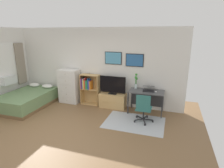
% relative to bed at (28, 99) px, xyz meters
% --- Properties ---
extents(ground_plane, '(7.20, 7.20, 0.00)m').
position_rel_bed_xyz_m(ground_plane, '(2.19, -1.35, -0.25)').
color(ground_plane, brown).
extents(wall_back_with_posters, '(6.12, 0.09, 2.70)m').
position_rel_bed_xyz_m(wall_back_with_posters, '(2.20, 1.08, 1.10)').
color(wall_back_with_posters, silver).
rests_on(wall_back_with_posters, ground_plane).
extents(area_rug, '(1.70, 1.20, 0.01)m').
position_rel_bed_xyz_m(area_rug, '(3.85, -0.06, -0.25)').
color(area_rug, '#B2B7BC').
rests_on(area_rug, ground_plane).
extents(bed, '(1.40, 2.06, 0.62)m').
position_rel_bed_xyz_m(bed, '(0.00, 0.00, 0.00)').
color(bed, brown).
rests_on(bed, ground_plane).
extents(dresser, '(0.73, 0.46, 1.24)m').
position_rel_bed_xyz_m(dresser, '(1.22, 0.80, 0.37)').
color(dresser, silver).
rests_on(dresser, ground_plane).
extents(bookshelf, '(0.68, 0.30, 1.10)m').
position_rel_bed_xyz_m(bookshelf, '(1.98, 0.87, 0.39)').
color(bookshelf, tan).
rests_on(bookshelf, ground_plane).
extents(tv_stand, '(0.91, 0.41, 0.50)m').
position_rel_bed_xyz_m(tv_stand, '(2.90, 0.82, -0.00)').
color(tv_stand, tan).
rests_on(tv_stand, ground_plane).
extents(television, '(0.90, 0.16, 0.62)m').
position_rel_bed_xyz_m(television, '(2.90, 0.80, 0.56)').
color(television, black).
rests_on(television, tv_stand).
extents(desk, '(1.10, 0.58, 0.74)m').
position_rel_bed_xyz_m(desk, '(4.05, 0.81, 0.35)').
color(desk, '#4C4C4F').
rests_on(desk, ground_plane).
extents(office_chair, '(0.56, 0.58, 0.86)m').
position_rel_bed_xyz_m(office_chair, '(4.08, 0.02, 0.21)').
color(office_chair, '#232326').
rests_on(office_chair, ground_plane).
extents(laptop, '(0.39, 0.42, 0.16)m').
position_rel_bed_xyz_m(laptop, '(4.10, 0.81, 0.55)').
color(laptop, black).
rests_on(laptop, desk).
extents(computer_mouse, '(0.06, 0.10, 0.03)m').
position_rel_bed_xyz_m(computer_mouse, '(4.34, 0.70, 0.51)').
color(computer_mouse, silver).
rests_on(computer_mouse, desk).
extents(bamboo_vase, '(0.10, 0.10, 0.50)m').
position_rel_bed_xyz_m(bamboo_vase, '(3.67, 0.90, 0.73)').
color(bamboo_vase, silver).
rests_on(bamboo_vase, desk).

